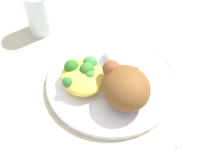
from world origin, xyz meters
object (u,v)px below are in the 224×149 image
Objects in this scene: plate at (112,80)px; water_glass at (39,12)px; rice_pile at (125,53)px; roasted_chicken at (125,87)px; mac_cheese_with_broccoli at (83,74)px.

water_glass is at bearing 23.74° from plate.
plate is 0.23m from water_glass.
rice_pile is 0.21m from water_glass.
water_glass is at bearing 20.18° from roasted_chicken.
water_glass reaches higher than roasted_chicken.
rice_pile is at bearing -141.86° from water_glass.
mac_cheese_with_broccoli is (0.01, 0.05, 0.03)m from plate.
roasted_chicken is at bearing -159.82° from water_glass.
roasted_chicken is at bearing -175.03° from plate.
roasted_chicken is 1.22× the size of rice_pile.
rice_pile is 0.10m from mac_cheese_with_broccoli.
plate is 2.77× the size of mac_cheese_with_broccoli.
plate is at bearing -156.26° from water_glass.
water_glass reaches higher than rice_pile.
roasted_chicken reaches higher than mac_cheese_with_broccoli.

